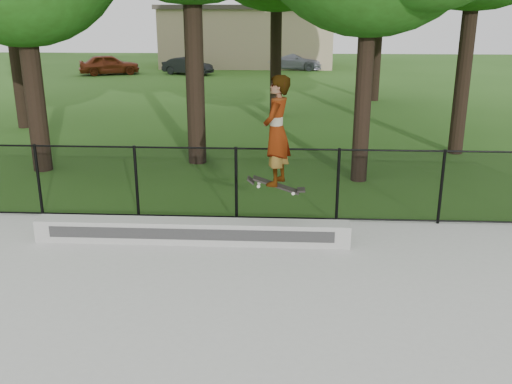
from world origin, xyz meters
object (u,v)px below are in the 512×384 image
(car_c, at_px, (292,61))
(car_b, at_px, (188,66))
(grind_ledge, at_px, (192,231))
(car_a, at_px, (109,64))
(skater_airborne, at_px, (277,132))

(car_c, bearing_deg, car_b, 127.47)
(grind_ledge, height_order, car_a, car_a)
(car_b, height_order, skater_airborne, skater_airborne)
(grind_ledge, xyz_separation_m, car_c, (1.93, 30.86, 0.35))
(car_c, bearing_deg, skater_airborne, -170.35)
(grind_ledge, distance_m, skater_airborne, 2.40)
(car_c, height_order, skater_airborne, skater_airborne)
(car_b, relative_size, skater_airborne, 1.42)
(car_a, bearing_deg, car_b, -107.75)
(grind_ledge, height_order, car_c, car_c)
(car_b, xyz_separation_m, skater_airborne, (6.27, -27.50, 1.58))
(car_a, height_order, car_c, car_a)
(car_a, height_order, car_b, car_a)
(car_a, distance_m, skater_airborne, 29.44)
(grind_ledge, xyz_separation_m, skater_airborne, (1.52, -0.05, 1.85))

